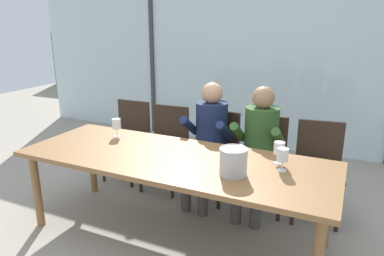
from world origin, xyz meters
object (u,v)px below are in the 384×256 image
at_px(chair_near_curtain, 130,133).
at_px(chair_center, 216,147).
at_px(chair_near_window_right, 318,162).
at_px(chair_right_of_center, 264,155).
at_px(ice_bucket_primary, 233,161).
at_px(person_olive_shirt, 259,142).
at_px(person_navy_polo, 208,135).
at_px(wine_glass_near_bucket, 117,125).
at_px(chair_left_of_center, 167,140).
at_px(dining_table, 174,164).
at_px(wine_glass_center_pour, 279,148).
at_px(wine_glass_by_left_taster, 283,155).

xyz_separation_m(chair_near_curtain, chair_center, (1.09, -0.02, 0.00)).
xyz_separation_m(chair_near_curtain, chair_near_window_right, (2.11, 0.00, 0.00)).
bearing_deg(chair_right_of_center, chair_near_window_right, -2.63).
bearing_deg(ice_bucket_primary, person_olive_shirt, 92.53).
bearing_deg(chair_center, chair_near_curtain, -174.01).
distance_m(person_navy_polo, wine_glass_near_bucket, 0.90).
height_order(person_olive_shirt, ice_bucket_primary, person_olive_shirt).
bearing_deg(person_olive_shirt, chair_center, 164.16).
xyz_separation_m(chair_near_curtain, person_olive_shirt, (1.58, -0.17, 0.17)).
xyz_separation_m(chair_left_of_center, person_navy_polo, (0.54, -0.12, 0.17)).
distance_m(dining_table, ice_bucket_primary, 0.59).
bearing_deg(chair_center, chair_near_window_right, 8.20).
height_order(chair_near_window_right, wine_glass_center_pour, wine_glass_center_pour).
height_order(chair_right_of_center, person_olive_shirt, person_olive_shirt).
bearing_deg(dining_table, person_navy_polo, 90.10).
bearing_deg(wine_glass_by_left_taster, dining_table, -174.01).
distance_m(dining_table, wine_glass_by_left_taster, 0.87).
distance_m(dining_table, chair_left_of_center, 1.03).
bearing_deg(chair_center, dining_table, -84.70).
xyz_separation_m(person_olive_shirt, wine_glass_by_left_taster, (0.34, -0.65, 0.15)).
height_order(person_olive_shirt, wine_glass_by_left_taster, person_olive_shirt).
bearing_deg(person_navy_polo, chair_near_curtain, 172.71).
bearing_deg(chair_near_curtain, chair_center, -1.39).
xyz_separation_m(chair_center, person_olive_shirt, (0.48, -0.15, 0.17)).
xyz_separation_m(chair_left_of_center, wine_glass_by_left_taster, (1.39, -0.78, 0.33)).
xyz_separation_m(chair_near_curtain, ice_bucket_primary, (1.62, -1.04, 0.31)).
bearing_deg(wine_glass_near_bucket, chair_near_window_right, 20.41).
height_order(chair_right_of_center, person_navy_polo, person_navy_polo).
distance_m(wine_glass_by_left_taster, wine_glass_near_bucket, 1.60).
bearing_deg(chair_left_of_center, chair_right_of_center, -2.63).
bearing_deg(person_navy_polo, dining_table, -88.32).
height_order(chair_left_of_center, wine_glass_by_left_taster, wine_glass_by_left_taster).
xyz_separation_m(chair_right_of_center, wine_glass_center_pour, (0.26, -0.65, 0.33)).
distance_m(chair_near_curtain, person_olive_shirt, 1.60).
bearing_deg(wine_glass_center_pour, ice_bucket_primary, -125.59).
bearing_deg(person_navy_polo, chair_near_window_right, 10.80).
distance_m(wine_glass_by_left_taster, wine_glass_center_pour, 0.14).
xyz_separation_m(person_navy_polo, wine_glass_center_pour, (0.80, -0.52, 0.15)).
height_order(dining_table, chair_near_window_right, chair_near_window_right).
relative_size(dining_table, wine_glass_near_bucket, 14.79).
bearing_deg(chair_near_window_right, ice_bucket_primary, -122.92).
bearing_deg(dining_table, wine_glass_center_pour, 15.56).
relative_size(chair_near_window_right, ice_bucket_primary, 4.35).
relative_size(person_navy_polo, wine_glass_near_bucket, 6.98).
relative_size(chair_near_curtain, wine_glass_center_pour, 5.14).
bearing_deg(wine_glass_near_bucket, wine_glass_center_pour, -0.93).
height_order(chair_near_curtain, person_navy_polo, person_navy_polo).
xyz_separation_m(chair_near_window_right, ice_bucket_primary, (-0.49, -1.04, 0.31)).
bearing_deg(wine_glass_center_pour, chair_near_curtain, 159.82).
xyz_separation_m(chair_near_window_right, wine_glass_near_bucket, (-1.78, -0.66, 0.32)).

